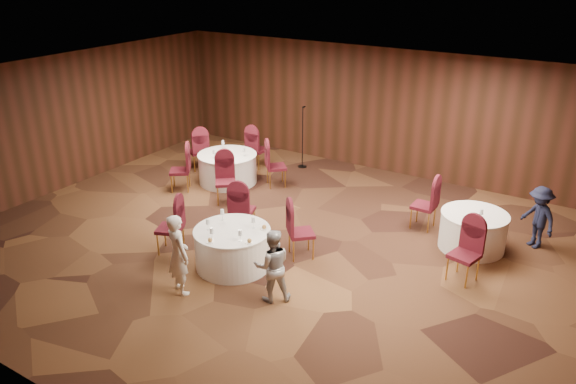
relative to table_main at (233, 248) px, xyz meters
The scene contains 15 objects.
ground 1.18m from the table_main, 80.53° to the left, with size 12.00×12.00×0.00m, color black.
room_shell 1.94m from the table_main, 80.53° to the left, with size 12.00×12.00×12.00m.
table_main is the anchor object (origin of this frame).
table_left 4.16m from the table_main, 128.90° to the left, with size 1.47×1.47×0.74m.
table_right 4.66m from the table_main, 40.39° to the left, with size 1.28×1.28×0.74m.
chairs_main 0.77m from the table_main, 119.67° to the left, with size 2.94×2.07×1.00m.
chairs_left 4.16m from the table_main, 128.79° to the left, with size 3.11×2.94×1.00m.
chairs_right 4.01m from the table_main, 39.76° to the left, with size 1.88×2.21×1.00m.
tabletop_main 0.50m from the table_main, 43.24° to the right, with size 1.07×1.06×0.22m.
tabletop_left 4.18m from the table_main, 128.86° to the left, with size 0.87×0.77×0.22m.
tabletop_right 4.67m from the table_main, 37.11° to the left, with size 0.08×0.08×0.22m.
mic_stand 5.39m from the table_main, 106.91° to the left, with size 0.24×0.24×1.67m.
woman_a 1.23m from the table_main, 101.70° to the right, with size 0.53×0.35×1.44m, color white.
woman_b 1.35m from the table_main, 23.20° to the right, with size 0.62×0.49×1.28m, color #ACACB1.
man_c 5.92m from the table_main, 39.25° to the left, with size 0.82×0.47×1.26m, color black.
Camera 1 is at (5.46, -8.23, 5.36)m, focal length 35.00 mm.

